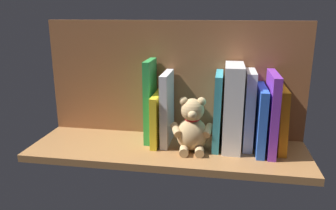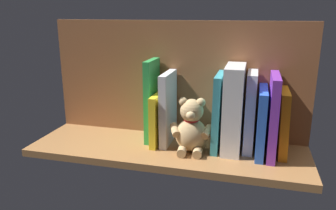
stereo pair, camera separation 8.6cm
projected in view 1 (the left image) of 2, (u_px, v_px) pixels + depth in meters
ground_plane at (168, 149)px, 104.12cm from camera, size 85.20×28.18×2.20cm
shelf_back_panel at (174, 79)px, 109.85cm from camera, size 85.20×1.50×38.00cm
book_0 at (281, 119)px, 99.33cm from camera, size 2.97×13.81×19.23cm
book_1 at (271, 113)px, 97.73cm from camera, size 2.46×16.93×23.72cm
book_2 at (260, 119)px, 98.91cm from camera, size 2.32×16.68×19.58cm
book_3 at (249, 109)px, 100.89cm from camera, size 2.85×12.40×23.82cm
dictionary_thick_white at (233, 107)px, 99.95cm from camera, size 5.46×15.29×25.78cm
book_4 at (218, 110)px, 101.43cm from camera, size 2.36×14.69×23.08cm
teddy_bear at (192, 127)px, 99.08cm from camera, size 13.37×11.19×16.55cm
book_5 at (167, 108)px, 104.32cm from camera, size 2.46×14.11×22.67cm
book_6 at (158, 118)px, 105.20cm from camera, size 2.10×15.12×16.11cm
book_7 at (150, 101)px, 105.95cm from camera, size 2.04×11.58×26.23cm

